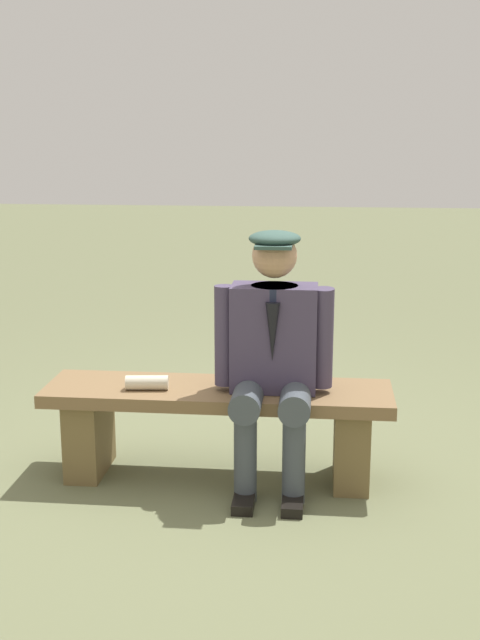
% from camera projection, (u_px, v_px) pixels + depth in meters
% --- Properties ---
extents(ground_plane, '(30.00, 30.00, 0.00)m').
position_uv_depth(ground_plane, '(218.00, 476.00, 4.22)').
color(ground_plane, '#646947').
extents(bench, '(1.74, 0.46, 0.48)m').
position_uv_depth(bench, '(218.00, 417.00, 4.15)').
color(bench, brown).
rests_on(bench, ground).
extents(seated_man, '(0.58, 0.56, 1.27)m').
position_uv_depth(seated_man, '(273.00, 350.00, 3.97)').
color(seated_man, '#40374F').
rests_on(seated_man, ground).
extents(rolled_magazine, '(0.22, 0.10, 0.07)m').
position_uv_depth(rolled_magazine, '(147.00, 383.00, 4.07)').
color(rolled_magazine, beige).
rests_on(rolled_magazine, bench).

